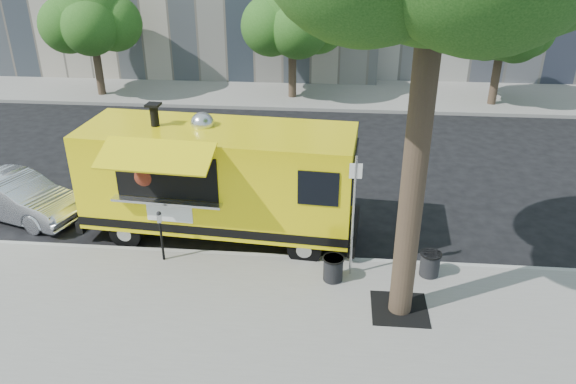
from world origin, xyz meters
name	(u,v)px	position (x,y,z in m)	size (l,w,h in m)	color
ground	(290,242)	(0.00, 0.00, 0.00)	(120.00, 120.00, 0.00)	black
sidewalk	(273,342)	(0.00, -4.00, 0.07)	(60.00, 6.00, 0.15)	gray
curb	(287,258)	(0.00, -0.93, 0.07)	(60.00, 0.14, 0.16)	#999993
far_sidewalk	(314,94)	(0.00, 13.50, 0.07)	(60.00, 5.00, 0.15)	gray
tree_well	(399,309)	(2.60, -2.80, 0.15)	(1.20, 1.20, 0.02)	black
far_tree_a	(90,15)	(-10.00, 12.30, 3.78)	(3.42, 3.42, 5.36)	#33261C
far_tree_b	(293,15)	(-1.00, 12.70, 3.83)	(3.60, 3.60, 5.50)	#33261C
far_tree_c	(505,22)	(8.00, 12.40, 3.72)	(3.24, 3.24, 5.21)	#33261C
sign_post	(354,210)	(1.55, -1.55, 1.85)	(0.28, 0.06, 3.00)	silver
parking_meter	(161,230)	(-3.00, -1.35, 0.98)	(0.11, 0.11, 1.33)	black
food_truck	(218,179)	(-1.88, 0.17, 1.67)	(7.35, 3.60, 3.56)	yellow
sedan	(17,197)	(-7.78, 0.67, 0.64)	(1.34, 3.86, 1.27)	silver
trash_bin_left	(333,268)	(1.15, -1.83, 0.47)	(0.49, 0.49, 0.59)	black
trash_bin_right	(430,263)	(3.40, -1.43, 0.47)	(0.49, 0.49, 0.59)	black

